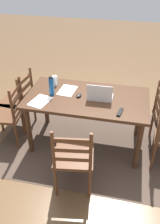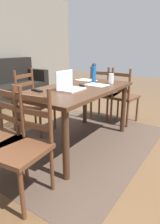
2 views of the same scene
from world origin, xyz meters
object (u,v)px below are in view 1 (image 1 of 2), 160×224
object	(u,v)px
water_bottle	(51,85)
tv_remote	(120,112)
chair_right_far	(8,114)
chair_far_head	(74,157)
computer_mouse	(79,95)
chair_right_near	(18,101)
dining_table	(87,104)
laptop	(100,95)
drinking_glass	(55,81)

from	to	relation	value
water_bottle	tv_remote	bearing A→B (deg)	165.82
chair_right_far	water_bottle	size ratio (longest dim) A/B	3.52
chair_far_head	computer_mouse	xyz separation A→B (m)	(0.11, -0.79, 0.33)
chair_far_head	chair_right_far	bearing A→B (deg)	-29.99
chair_right_near	chair_far_head	bearing A→B (deg)	138.59
chair_far_head	water_bottle	distance (m)	1.00
dining_table	computer_mouse	size ratio (longest dim) A/B	15.93
computer_mouse	tv_remote	bearing A→B (deg)	165.12
laptop	tv_remote	bearing A→B (deg)	138.08
laptop	drinking_glass	size ratio (longest dim) A/B	2.29
chair_right_near	tv_remote	xyz separation A→B (m)	(-1.53, 0.44, 0.32)
dining_table	laptop	xyz separation A→B (m)	(-0.17, 0.02, 0.16)
chair_right_near	computer_mouse	size ratio (longest dim) A/B	9.50
chair_right_near	dining_table	bearing A→B (deg)	171.28
chair_right_near	laptop	distance (m)	1.32
dining_table	tv_remote	size ratio (longest dim) A/B	9.37
tv_remote	laptop	bearing A→B (deg)	148.24
dining_table	chair_right_far	distance (m)	1.12
drinking_glass	chair_far_head	bearing A→B (deg)	116.53
dining_table	water_bottle	world-z (taller)	water_bottle
chair_right_near	drinking_glass	world-z (taller)	chair_right_near
laptop	tv_remote	size ratio (longest dim) A/B	1.90
chair_far_head	computer_mouse	size ratio (longest dim) A/B	9.50
chair_right_near	laptop	bearing A→B (deg)	171.60
water_bottle	drinking_glass	size ratio (longest dim) A/B	1.91
chair_right_near	computer_mouse	world-z (taller)	chair_right_near
dining_table	computer_mouse	bearing A→B (deg)	5.43
chair_right_near	tv_remote	bearing A→B (deg)	164.15
dining_table	chair_right_far	world-z (taller)	chair_right_far
computer_mouse	tv_remote	size ratio (longest dim) A/B	0.59
chair_right_far	chair_right_near	distance (m)	0.33
chair_far_head	water_bottle	bearing A→B (deg)	-58.20
chair_right_far	drinking_glass	distance (m)	0.80
chair_right_near	laptop	xyz separation A→B (m)	(-1.25, 0.19, 0.37)
laptop	tv_remote	xyz separation A→B (m)	(-0.28, 0.25, -0.05)
water_bottle	tv_remote	distance (m)	0.95
computer_mouse	drinking_glass	bearing A→B (deg)	-19.98
dining_table	chair_far_head	world-z (taller)	chair_far_head
chair_right_far	water_bottle	world-z (taller)	water_bottle
dining_table	computer_mouse	world-z (taller)	computer_mouse
laptop	water_bottle	xyz separation A→B (m)	(0.63, 0.02, 0.08)
dining_table	laptop	distance (m)	0.23
chair_right_far	drinking_glass	world-z (taller)	chair_right_far
laptop	water_bottle	size ratio (longest dim) A/B	1.20
laptop	drinking_glass	bearing A→B (deg)	-19.58
chair_right_far	laptop	world-z (taller)	laptop
dining_table	chair_right_far	bearing A→B (deg)	8.70
laptop	tv_remote	distance (m)	0.38
drinking_glass	tv_remote	bearing A→B (deg)	152.76
water_bottle	laptop	bearing A→B (deg)	-178.22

